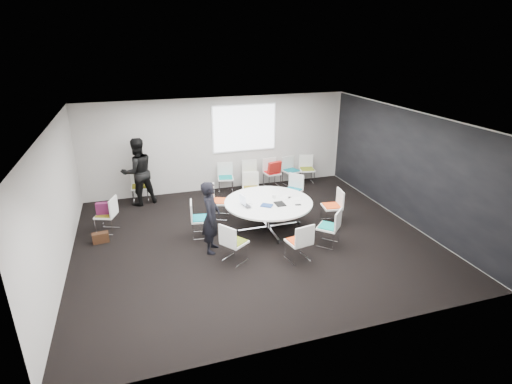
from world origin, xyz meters
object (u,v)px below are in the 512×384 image
object	(u,v)px
chair_ring_f	(234,250)
chair_person_back	(140,192)
chair_ring_a	(332,213)
chair_ring_c	(251,195)
chair_spare_left	(108,221)
cup	(274,196)
conference_table	(268,209)
chair_back_c	(272,178)
chair_ring_d	(220,208)
person_back	(138,172)
maroon_bag	(105,208)
chair_back_d	(291,176)
chair_ring_g	(299,249)
chair_ring_e	(201,225)
chair_ring_b	(293,196)
person_main	(211,217)
chair_back_e	(307,174)
chair_ring_h	(328,234)
brown_bag	(101,238)
chair_back_b	(250,180)

from	to	relation	value
chair_ring_f	chair_person_back	bearing A→B (deg)	168.67
chair_ring_a	chair_ring_c	size ratio (longest dim) A/B	1.00
chair_spare_left	cup	world-z (taller)	chair_spare_left
conference_table	chair_back_c	bearing A→B (deg)	68.71
chair_ring_d	chair_person_back	xyz separation A→B (m)	(-1.93, 1.75, 0.00)
conference_table	chair_ring_a	bearing A→B (deg)	-5.18
person_back	maroon_bag	size ratio (longest dim) A/B	4.74
chair_ring_c	chair_back_d	xyz separation A→B (m)	(1.68, 1.14, 0.00)
conference_table	chair_ring_g	distance (m)	1.63
conference_table	maroon_bag	xyz separation A→B (m)	(-3.76, 1.02, 0.09)
chair_ring_e	chair_ring_b	bearing A→B (deg)	119.58
chair_ring_d	chair_spare_left	distance (m)	2.76
chair_ring_a	chair_person_back	distance (m)	5.41
chair_person_back	chair_back_c	bearing A→B (deg)	-176.78
person_back	maroon_bag	distance (m)	1.81
chair_back_d	cup	bearing A→B (deg)	44.06
chair_ring_b	person_main	size ratio (longest dim) A/B	0.54
chair_ring_c	chair_back_c	xyz separation A→B (m)	(1.03, 1.14, 0.00)
chair_ring_e	chair_ring_g	distance (m)	2.47
conference_table	chair_back_e	world-z (taller)	chair_back_e
chair_ring_h	chair_back_c	distance (m)	3.97
chair_back_d	person_main	size ratio (longest dim) A/B	0.54
maroon_bag	brown_bag	bearing A→B (deg)	-105.10
chair_ring_g	maroon_bag	xyz separation A→B (m)	(-3.88, 2.62, 0.34)
chair_ring_c	chair_person_back	xyz separation A→B (m)	(-2.97, 1.11, 0.00)
chair_ring_a	chair_back_b	distance (m)	3.20
chair_ring_b	chair_back_d	world-z (taller)	same
chair_ring_f	person_back	distance (m)	4.25
chair_back_b	chair_back_e	bearing A→B (deg)	-169.93
cup	chair_spare_left	bearing A→B (deg)	167.66
conference_table	chair_ring_g	size ratio (longest dim) A/B	2.41
chair_ring_a	maroon_bag	world-z (taller)	chair_ring_a
chair_ring_h	cup	xyz separation A→B (m)	(-0.84, 1.33, 0.50)
conference_table	maroon_bag	world-z (taller)	maroon_bag
person_main	chair_back_e	bearing A→B (deg)	-25.88
chair_ring_a	chair_ring_g	size ratio (longest dim) A/B	1.00
chair_back_d	brown_bag	bearing A→B (deg)	6.55
chair_ring_d	chair_ring_a	bearing A→B (deg)	89.91
chair_ring_d	chair_back_c	size ratio (longest dim) A/B	1.00
chair_ring_b	chair_back_c	xyz separation A→B (m)	(-0.04, 1.62, 0.00)
chair_ring_c	cup	xyz separation A→B (m)	(0.14, -1.49, 0.50)
chair_ring_b	person_main	xyz separation A→B (m)	(-2.65, -1.80, 0.53)
chair_ring_d	cup	distance (m)	1.54
chair_ring_b	chair_ring_d	distance (m)	2.11
person_main	person_back	xyz separation A→B (m)	(-1.39, 3.23, 0.14)
chair_ring_a	chair_ring_g	xyz separation A→B (m)	(-1.53, -1.45, 0.00)
chair_ring_c	chair_spare_left	bearing A→B (deg)	23.02
chair_ring_g	maroon_bag	bearing A→B (deg)	135.32
person_main	maroon_bag	size ratio (longest dim) A/B	4.04
cup	chair_back_e	bearing A→B (deg)	51.60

